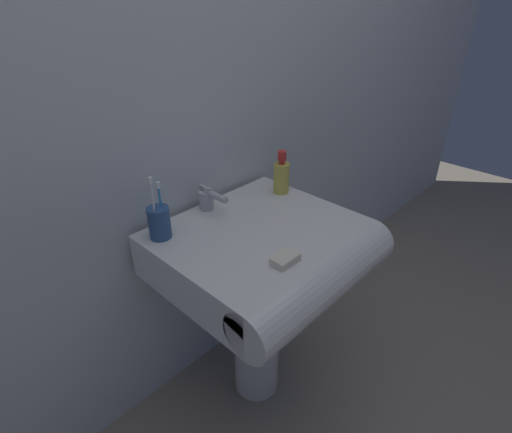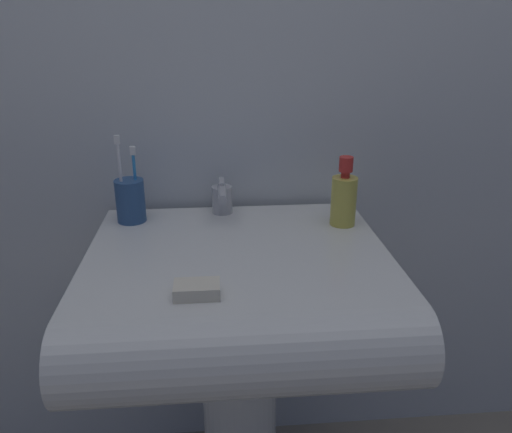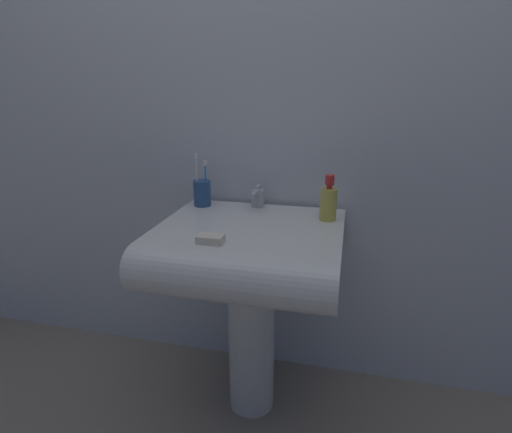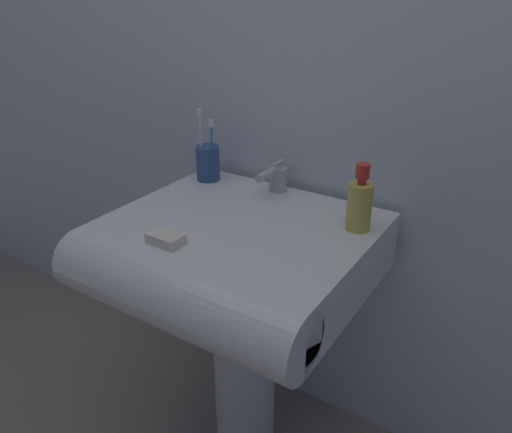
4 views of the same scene
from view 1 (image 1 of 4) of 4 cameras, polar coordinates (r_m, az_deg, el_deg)
name	(u,v)px [view 1 (image 1 of 4)]	position (r m, az deg, el deg)	size (l,w,h in m)	color
ground_plane	(256,383)	(1.81, 0.05, -22.68)	(6.00, 6.00, 0.00)	gray
wall_back	(188,75)	(1.35, -9.75, 19.26)	(5.00, 0.05, 2.40)	silver
sink_pedestal	(256,330)	(1.58, 0.06, -15.92)	(0.18, 0.18, 0.61)	white
sink_basin	(269,254)	(1.30, 1.93, -5.40)	(0.63, 0.59, 0.15)	white
faucet	(208,199)	(1.39, -6.82, 2.53)	(0.05, 0.13, 0.08)	#B7B7BC
toothbrush_cup	(159,222)	(1.26, -13.67, -0.76)	(0.07, 0.07, 0.21)	#2D5184
soap_bottle	(281,176)	(1.50, 3.65, 5.78)	(0.06, 0.06, 0.16)	gold
bar_soap	(285,259)	(1.13, 4.20, -6.11)	(0.08, 0.05, 0.02)	silver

